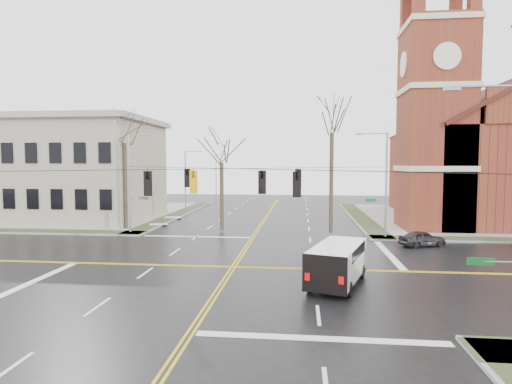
# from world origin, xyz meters

# --- Properties ---
(ground) EXTENTS (120.00, 120.00, 0.00)m
(ground) POSITION_xyz_m (0.00, 0.00, 0.00)
(ground) COLOR black
(ground) RESTS_ON ground
(sidewalks) EXTENTS (80.00, 80.00, 0.17)m
(sidewalks) POSITION_xyz_m (0.00, 0.00, 0.08)
(sidewalks) COLOR gray
(sidewalks) RESTS_ON ground
(road_markings) EXTENTS (100.00, 100.00, 0.01)m
(road_markings) POSITION_xyz_m (0.00, 0.00, 0.01)
(road_markings) COLOR gold
(road_markings) RESTS_ON ground
(church) EXTENTS (24.28, 27.48, 27.50)m
(church) POSITION_xyz_m (24.76, 24.78, 8.43)
(church) COLOR brown
(church) RESTS_ON ground
(civic_building_a) EXTENTS (18.00, 14.00, 11.00)m
(civic_building_a) POSITION_xyz_m (-22.00, 20.00, 5.50)
(civic_building_a) COLOR gray
(civic_building_a) RESTS_ON ground
(signal_pole_ne) EXTENTS (2.75, 0.22, 9.00)m
(signal_pole_ne) POSITION_xyz_m (11.32, 11.50, 4.95)
(signal_pole_ne) COLOR gray
(signal_pole_ne) RESTS_ON ground
(signal_pole_nw) EXTENTS (2.75, 0.22, 9.00)m
(signal_pole_nw) POSITION_xyz_m (-11.32, 11.50, 4.95)
(signal_pole_nw) COLOR gray
(signal_pole_nw) RESTS_ON ground
(span_wires) EXTENTS (23.02, 23.02, 0.03)m
(span_wires) POSITION_xyz_m (0.00, 0.00, 6.20)
(span_wires) COLOR black
(span_wires) RESTS_ON ground
(traffic_signals) EXTENTS (8.21, 8.26, 1.30)m
(traffic_signals) POSITION_xyz_m (-0.00, -0.67, 5.45)
(traffic_signals) COLOR black
(traffic_signals) RESTS_ON ground
(streetlight_north_a) EXTENTS (2.30, 0.20, 8.00)m
(streetlight_north_a) POSITION_xyz_m (-10.65, 28.00, 4.47)
(streetlight_north_a) COLOR gray
(streetlight_north_a) RESTS_ON ground
(streetlight_north_b) EXTENTS (2.30, 0.20, 8.00)m
(streetlight_north_b) POSITION_xyz_m (-10.65, 48.00, 4.47)
(streetlight_north_b) COLOR gray
(streetlight_north_b) RESTS_ON ground
(cargo_van) EXTENTS (3.80, 6.07, 2.17)m
(cargo_van) POSITION_xyz_m (6.26, -3.03, 1.28)
(cargo_van) COLOR white
(cargo_van) RESTS_ON ground
(parked_car_a) EXTENTS (3.95, 2.69, 1.25)m
(parked_car_a) POSITION_xyz_m (13.69, 8.14, 0.62)
(parked_car_a) COLOR black
(parked_car_a) RESTS_ON ground
(tree_nw_far) EXTENTS (4.00, 4.00, 12.46)m
(tree_nw_far) POSITION_xyz_m (-12.81, 13.64, 9.00)
(tree_nw_far) COLOR #342C21
(tree_nw_far) RESTS_ON ground
(tree_nw_near) EXTENTS (4.00, 4.00, 9.60)m
(tree_nw_near) POSITION_xyz_m (-3.26, 13.39, 6.97)
(tree_nw_near) COLOR #342C21
(tree_nw_near) RESTS_ON ground
(tree_ne) EXTENTS (4.00, 4.00, 13.64)m
(tree_ne) POSITION_xyz_m (6.92, 12.97, 9.84)
(tree_ne) COLOR #342C21
(tree_ne) RESTS_ON ground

